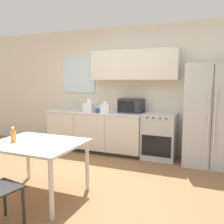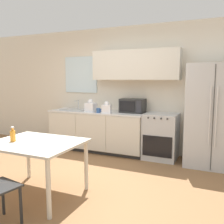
{
  "view_description": "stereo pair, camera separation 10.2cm",
  "coord_description": "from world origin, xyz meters",
  "px_view_note": "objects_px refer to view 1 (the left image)",
  "views": [
    {
      "loc": [
        1.87,
        -3.22,
        1.58
      ],
      "look_at": [
        0.32,
        0.48,
        1.05
      ],
      "focal_mm": 40.0,
      "sensor_mm": 36.0,
      "label": 1
    },
    {
      "loc": [
        1.96,
        -3.18,
        1.58
      ],
      "look_at": [
        0.32,
        0.48,
        1.05
      ],
      "focal_mm": 40.0,
      "sensor_mm": 36.0,
      "label": 2
    }
  ],
  "objects_px": {
    "dining_table": "(37,149)",
    "drink_bottle": "(13,136)",
    "microwave": "(131,106)",
    "refrigerator": "(212,116)",
    "coffee_mug": "(97,110)",
    "oven_range": "(159,136)"
  },
  "relations": [
    {
      "from": "microwave",
      "to": "dining_table",
      "type": "distance_m",
      "value": 2.46
    },
    {
      "from": "refrigerator",
      "to": "dining_table",
      "type": "bearing_deg",
      "value": -133.92
    },
    {
      "from": "oven_range",
      "to": "refrigerator",
      "type": "relative_size",
      "value": 0.49
    },
    {
      "from": "refrigerator",
      "to": "microwave",
      "type": "distance_m",
      "value": 1.6
    },
    {
      "from": "dining_table",
      "to": "drink_bottle",
      "type": "xyz_separation_m",
      "value": [
        -0.29,
        -0.11,
        0.17
      ]
    },
    {
      "from": "oven_range",
      "to": "coffee_mug",
      "type": "xyz_separation_m",
      "value": [
        -1.27,
        -0.22,
        0.48
      ]
    },
    {
      "from": "drink_bottle",
      "to": "oven_range",
      "type": "bearing_deg",
      "value": 58.17
    },
    {
      "from": "coffee_mug",
      "to": "microwave",
      "type": "bearing_deg",
      "value": 26.98
    },
    {
      "from": "dining_table",
      "to": "drink_bottle",
      "type": "height_order",
      "value": "drink_bottle"
    },
    {
      "from": "oven_range",
      "to": "microwave",
      "type": "xyz_separation_m",
      "value": [
        -0.64,
        0.1,
        0.57
      ]
    },
    {
      "from": "microwave",
      "to": "coffee_mug",
      "type": "height_order",
      "value": "microwave"
    },
    {
      "from": "refrigerator",
      "to": "coffee_mug",
      "type": "bearing_deg",
      "value": -175.52
    },
    {
      "from": "oven_range",
      "to": "coffee_mug",
      "type": "distance_m",
      "value": 1.38
    },
    {
      "from": "microwave",
      "to": "drink_bottle",
      "type": "relative_size",
      "value": 2.48
    },
    {
      "from": "refrigerator",
      "to": "drink_bottle",
      "type": "relative_size",
      "value": 9.0
    },
    {
      "from": "refrigerator",
      "to": "microwave",
      "type": "xyz_separation_m",
      "value": [
        -1.59,
        0.15,
        0.1
      ]
    },
    {
      "from": "microwave",
      "to": "drink_bottle",
      "type": "height_order",
      "value": "microwave"
    },
    {
      "from": "refrigerator",
      "to": "drink_bottle",
      "type": "distance_m",
      "value": 3.36
    },
    {
      "from": "oven_range",
      "to": "drink_bottle",
      "type": "distance_m",
      "value": 2.81
    },
    {
      "from": "oven_range",
      "to": "drink_bottle",
      "type": "height_order",
      "value": "drink_bottle"
    },
    {
      "from": "coffee_mug",
      "to": "drink_bottle",
      "type": "distance_m",
      "value": 2.16
    },
    {
      "from": "coffee_mug",
      "to": "drink_bottle",
      "type": "bearing_deg",
      "value": -95.28
    }
  ]
}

